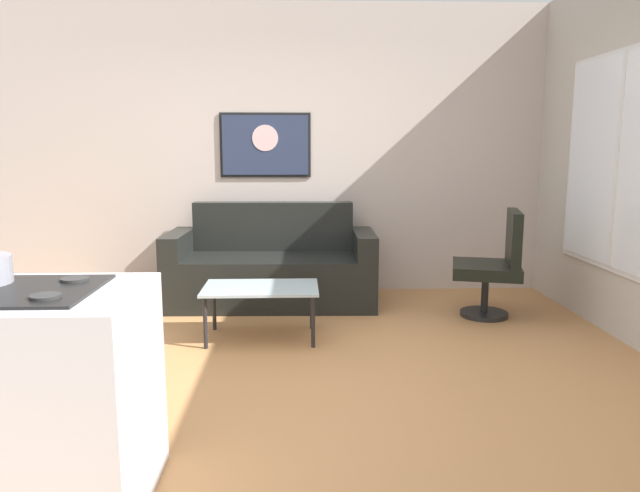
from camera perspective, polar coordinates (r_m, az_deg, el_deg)
ground at (r=3.78m, az=-4.97°, el=-13.16°), size 6.40×6.40×0.04m
back_wall at (r=5.91m, az=-3.97°, el=9.13°), size 6.40×0.05×2.80m
couch at (r=5.50m, az=-4.65°, el=-2.33°), size 1.90×0.85×0.92m
coffee_table at (r=4.48m, az=-5.71°, el=-4.35°), size 0.86×0.53×0.40m
armchair at (r=5.21m, az=16.51°, el=-1.67°), size 0.68×0.69×0.91m
wall_painting at (r=5.87m, az=-5.28°, el=9.65°), size 0.88×0.03×0.62m
window at (r=4.99m, az=26.82°, el=7.22°), size 0.03×1.64×1.67m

